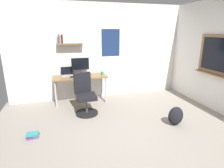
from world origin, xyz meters
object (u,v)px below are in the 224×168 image
at_px(coffee_mug, 102,73).
at_px(backpack, 176,116).
at_px(desk, 80,79).
at_px(book_stack_on_floor, 33,135).
at_px(computer_mouse, 88,76).
at_px(monitor_primary, 80,65).
at_px(laptop, 67,74).
at_px(office_chair, 85,97).
at_px(keyboard, 77,77).

xyz_separation_m(coffee_mug, backpack, (1.11, -1.81, -0.57)).
distance_m(desk, backpack, 2.55).
height_order(backpack, book_stack_on_floor, backpack).
bearing_deg(computer_mouse, monitor_primary, 137.14).
bearing_deg(laptop, book_stack_on_floor, -114.49).
height_order(desk, office_chair, office_chair).
distance_m(desk, monitor_primary, 0.36).
distance_m(monitor_primary, computer_mouse, 0.35).
bearing_deg(laptop, office_chair, -68.95).
distance_m(laptop, book_stack_on_floor, 1.96).
xyz_separation_m(backpack, book_stack_on_floor, (-2.78, 0.32, -0.16)).
height_order(computer_mouse, backpack, computer_mouse).
bearing_deg(keyboard, monitor_primary, 57.02).
bearing_deg(book_stack_on_floor, coffee_mug, 41.74).
height_order(desk, computer_mouse, computer_mouse).
bearing_deg(coffee_mug, book_stack_on_floor, -138.26).
height_order(laptop, book_stack_on_floor, laptop).
xyz_separation_m(office_chair, monitor_primary, (0.01, 0.83, 0.59)).
distance_m(office_chair, keyboard, 0.75).
distance_m(keyboard, coffee_mug, 0.67).
distance_m(office_chair, book_stack_on_floor, 1.38).
bearing_deg(backpack, laptop, 135.82).
bearing_deg(laptop, keyboard, -40.59).
bearing_deg(desk, monitor_primary, 68.92).
height_order(keyboard, coffee_mug, coffee_mug).
bearing_deg(keyboard, coffee_mug, 4.26).
relative_size(keyboard, coffee_mug, 4.02).
relative_size(laptop, backpack, 0.78).
relative_size(desk, office_chair, 1.48).
distance_m(computer_mouse, book_stack_on_floor, 2.05).
bearing_deg(coffee_mug, office_chair, -129.05).
height_order(coffee_mug, backpack, coffee_mug).
relative_size(monitor_primary, computer_mouse, 4.46).
bearing_deg(laptop, monitor_primary, -7.83).
xyz_separation_m(keyboard, computer_mouse, (0.28, 0.00, 0.01)).
height_order(monitor_primary, computer_mouse, monitor_primary).
bearing_deg(monitor_primary, office_chair, -90.96).
height_order(office_chair, coffee_mug, office_chair).
xyz_separation_m(office_chair, keyboard, (-0.09, 0.67, 0.33)).
bearing_deg(keyboard, computer_mouse, 0.00).
bearing_deg(book_stack_on_floor, desk, 54.75).
height_order(laptop, computer_mouse, laptop).
distance_m(desk, office_chair, 0.77).
relative_size(computer_mouse, coffee_mug, 1.13).
relative_size(keyboard, computer_mouse, 3.56).
height_order(desk, keyboard, keyboard).
bearing_deg(backpack, monitor_primary, 131.10).
height_order(desk, backpack, desk).
xyz_separation_m(office_chair, laptop, (-0.34, 0.88, 0.37)).
height_order(office_chair, keyboard, office_chair).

